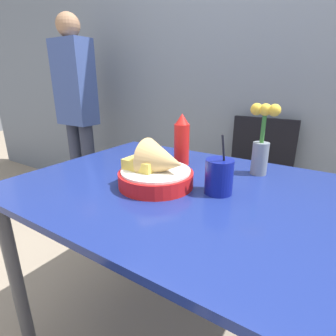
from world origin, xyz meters
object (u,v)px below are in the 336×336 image
object	(u,v)px
ketchup_bottle	(182,140)
drink_cup	(219,178)
chair_far_window	(256,177)
person_standing	(77,106)
food_basket	(158,171)
flower_vase	(262,141)

from	to	relation	value
ketchup_bottle	drink_cup	size ratio (longest dim) A/B	1.09
ketchup_bottle	drink_cup	world-z (taller)	ketchup_bottle
chair_far_window	person_standing	size ratio (longest dim) A/B	0.56
food_basket	person_standing	world-z (taller)	person_standing
chair_far_window	ketchup_bottle	world-z (taller)	ketchup_bottle
ketchup_bottle	drink_cup	xyz separation A→B (m)	(0.26, -0.20, -0.05)
chair_far_window	food_basket	bearing A→B (deg)	-96.56
chair_far_window	drink_cup	xyz separation A→B (m)	(0.09, -0.89, 0.30)
ketchup_bottle	food_basket	bearing A→B (deg)	-77.44
food_basket	drink_cup	distance (m)	0.21
food_basket	flower_vase	size ratio (longest dim) A/B	0.96
chair_far_window	food_basket	xyz separation A→B (m)	(-0.11, -0.95, 0.30)
food_basket	ketchup_bottle	bearing A→B (deg)	102.56
ketchup_bottle	chair_far_window	bearing A→B (deg)	76.27
drink_cup	flower_vase	world-z (taller)	flower_vase
drink_cup	flower_vase	size ratio (longest dim) A/B	0.74
flower_vase	person_standing	size ratio (longest dim) A/B	0.17
drink_cup	chair_far_window	bearing A→B (deg)	95.85
chair_far_window	person_standing	world-z (taller)	person_standing
drink_cup	food_basket	bearing A→B (deg)	-162.73
flower_vase	food_basket	bearing A→B (deg)	-129.11
flower_vase	person_standing	bearing A→B (deg)	165.73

